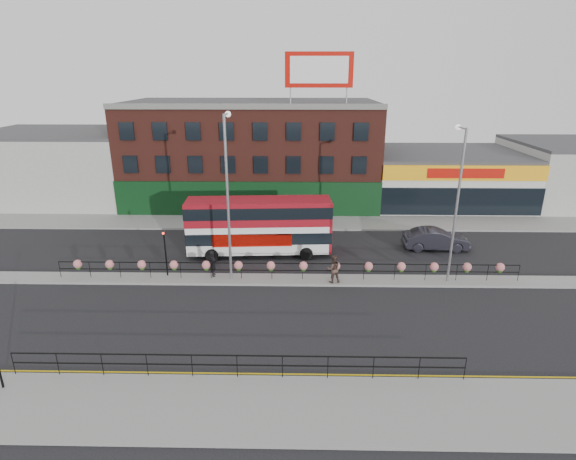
{
  "coord_description": "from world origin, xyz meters",
  "views": [
    {
      "loc": [
        0.56,
        -26.75,
        12.91
      ],
      "look_at": [
        0.0,
        3.0,
        2.5
      ],
      "focal_mm": 28.0,
      "sensor_mm": 36.0,
      "label": 1
    }
  ],
  "objects_px": {
    "lamp_column_west": "(228,184)",
    "pedestrian_a": "(213,263)",
    "car": "(436,239)",
    "pedestrian_b": "(333,269)",
    "double_decker_bus": "(260,221)",
    "lamp_column_east": "(457,193)"
  },
  "relations": [
    {
      "from": "car",
      "to": "pedestrian_a",
      "type": "xyz_separation_m",
      "value": [
        -16.26,
        -5.44,
        0.21
      ]
    },
    {
      "from": "car",
      "to": "pedestrian_a",
      "type": "bearing_deg",
      "value": 109.33
    },
    {
      "from": "lamp_column_east",
      "to": "lamp_column_west",
      "type": "bearing_deg",
      "value": 179.43
    },
    {
      "from": "double_decker_bus",
      "to": "pedestrian_b",
      "type": "xyz_separation_m",
      "value": [
        5.09,
        -4.99,
        -1.54
      ]
    },
    {
      "from": "pedestrian_a",
      "to": "double_decker_bus",
      "type": "bearing_deg",
      "value": -40.88
    },
    {
      "from": "double_decker_bus",
      "to": "lamp_column_east",
      "type": "distance_m",
      "value": 13.71
    },
    {
      "from": "double_decker_bus",
      "to": "lamp_column_west",
      "type": "distance_m",
      "value": 5.93
    },
    {
      "from": "double_decker_bus",
      "to": "pedestrian_a",
      "type": "relative_size",
      "value": 6.1
    },
    {
      "from": "pedestrian_b",
      "to": "pedestrian_a",
      "type": "bearing_deg",
      "value": -17.28
    },
    {
      "from": "double_decker_bus",
      "to": "lamp_column_east",
      "type": "xyz_separation_m",
      "value": [
        12.54,
        -4.43,
        3.34
      ]
    },
    {
      "from": "car",
      "to": "lamp_column_east",
      "type": "xyz_separation_m",
      "value": [
        -0.93,
        -5.75,
        5.15
      ]
    },
    {
      "from": "pedestrian_b",
      "to": "lamp_column_east",
      "type": "bearing_deg",
      "value": 173.24
    },
    {
      "from": "pedestrian_a",
      "to": "pedestrian_b",
      "type": "bearing_deg",
      "value": -103.11
    },
    {
      "from": "double_decker_bus",
      "to": "lamp_column_west",
      "type": "xyz_separation_m",
      "value": [
        -1.55,
        -4.29,
        3.79
      ]
    },
    {
      "from": "pedestrian_a",
      "to": "lamp_column_east",
      "type": "xyz_separation_m",
      "value": [
        15.32,
        -0.3,
        4.94
      ]
    },
    {
      "from": "lamp_column_west",
      "to": "pedestrian_a",
      "type": "bearing_deg",
      "value": 172.51
    },
    {
      "from": "pedestrian_b",
      "to": "lamp_column_east",
      "type": "height_order",
      "value": "lamp_column_east"
    },
    {
      "from": "car",
      "to": "pedestrian_a",
      "type": "distance_m",
      "value": 17.15
    },
    {
      "from": "car",
      "to": "lamp_column_west",
      "type": "distance_m",
      "value": 16.99
    },
    {
      "from": "double_decker_bus",
      "to": "pedestrian_a",
      "type": "bearing_deg",
      "value": -124.0
    },
    {
      "from": "pedestrian_a",
      "to": "pedestrian_b",
      "type": "height_order",
      "value": "pedestrian_b"
    },
    {
      "from": "pedestrian_b",
      "to": "double_decker_bus",
      "type": "bearing_deg",
      "value": -55.47
    }
  ]
}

